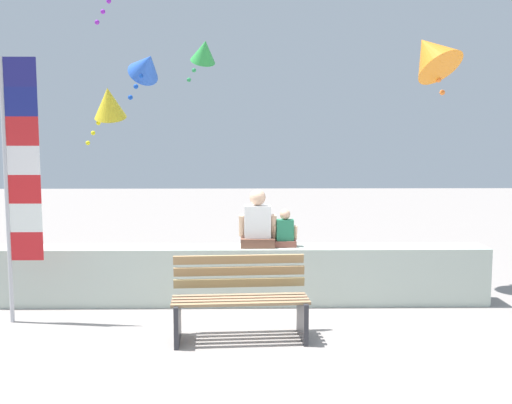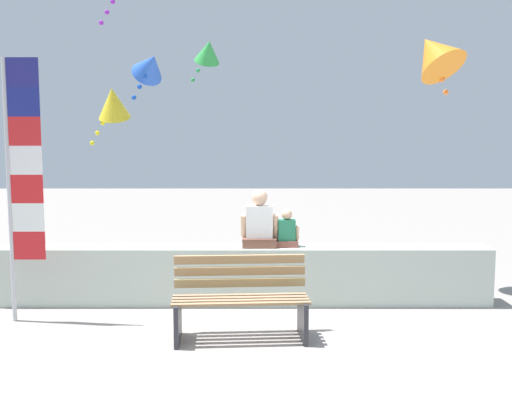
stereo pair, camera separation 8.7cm
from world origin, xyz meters
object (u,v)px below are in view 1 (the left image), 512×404
park_bench (240,301)px  kite_orange (431,54)px  person_adult (258,224)px  person_child (285,232)px  kite_yellow (109,103)px  kite_green (204,52)px  flag_banner (18,172)px  kite_blue (147,65)px

park_bench → kite_orange: kite_orange is taller
park_bench → kite_orange: size_ratio=1.33×
person_adult → person_child: person_adult is taller
person_child → kite_yellow: 4.58m
kite_yellow → person_child: bearing=-44.0°
kite_orange → park_bench: bearing=-140.8°
person_child → kite_orange: bearing=21.4°
person_adult → kite_green: bearing=105.6°
park_bench → person_adult: 1.55m
person_child → flag_banner: 3.40m
kite_yellow → kite_blue: bearing=-43.6°
person_adult → person_child: size_ratio=1.53×
kite_yellow → person_adult: bearing=-47.7°
park_bench → kite_orange: bearing=39.2°
person_child → kite_blue: size_ratio=0.55×
kite_orange → kite_yellow: 5.58m
kite_green → kite_yellow: bearing=-163.2°
person_adult → kite_orange: (2.52, 0.85, 2.36)m
kite_orange → kite_green: 4.33m
person_child → person_adult: bearing=-179.9°
kite_orange → kite_yellow: (-5.16, 2.05, -0.57)m
person_adult → kite_blue: bearing=130.6°
kite_blue → kite_orange: bearing=-16.2°
person_child → kite_orange: 3.38m
person_child → kite_blue: (-2.17, 2.10, 2.46)m
park_bench → person_child: (0.58, 1.39, 0.55)m
kite_orange → kite_green: bearing=143.6°
park_bench → kite_yellow: size_ratio=1.34×
kite_green → kite_blue: bearing=-123.2°
person_child → kite_orange: (2.16, 0.85, 2.47)m
kite_orange → kite_green: (-3.47, 2.56, 0.42)m
kite_blue → kite_orange: (4.32, -1.26, 0.01)m
person_child → kite_blue: 3.89m
park_bench → person_adult: size_ratio=1.98×
person_child → kite_green: 4.65m
park_bench → flag_banner: bearing=167.4°
flag_banner → kite_orange: bearing=17.1°
kite_green → kite_yellow: 2.02m
kite_orange → kite_blue: bearing=163.8°
person_child → kite_blue: bearing=135.9°
flag_banner → kite_yellow: (0.20, 3.70, 1.04)m
kite_blue → kite_yellow: size_ratio=0.81×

